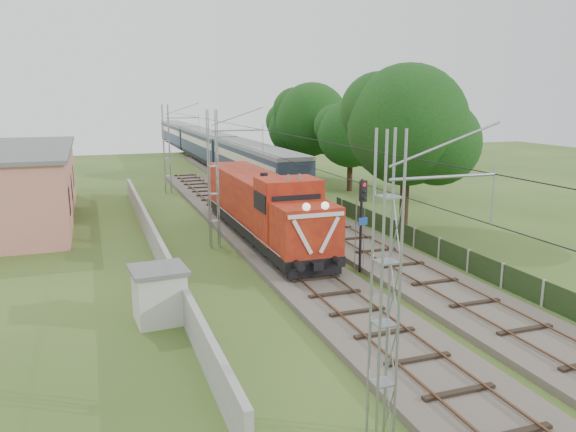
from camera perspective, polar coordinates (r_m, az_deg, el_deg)
name	(u,v)px	position (r m, az deg, el deg)	size (l,w,h in m)	color
ground	(350,314)	(23.42, 6.33, -9.86)	(140.00, 140.00, 0.00)	#33491B
track_main	(292,263)	(29.45, 0.40, -4.77)	(4.20, 70.00, 0.45)	#6B6054
track_side	(296,210)	(42.97, 0.77, 0.63)	(4.20, 80.00, 0.45)	#6B6054
catenary	(214,179)	(32.53, -7.51, 3.73)	(3.31, 70.00, 8.00)	gray
boundary_wall	(154,240)	(32.64, -13.46, -2.39)	(0.25, 40.00, 1.50)	#9E9E99
station_building	(11,184)	(44.25, -26.33, 2.92)	(8.40, 20.40, 5.22)	tan
fence	(468,261)	(29.70, 17.86, -4.38)	(0.12, 32.00, 1.20)	black
locomotive	(262,205)	(33.89, -2.67, 1.13)	(3.08, 17.59, 4.47)	black
coach_rake	(206,144)	(75.42, -8.34, 7.28)	(3.09, 68.96, 3.57)	black
signal_post	(362,209)	(27.85, 7.54, 0.68)	(0.52, 0.41, 4.75)	black
relay_hut	(159,294)	(22.79, -12.94, -7.76)	(2.28, 2.28, 2.20)	beige
tree_a	(409,126)	(38.08, 12.19, 8.89)	(8.38, 7.98, 10.86)	#3C2818
tree_b	(352,135)	(52.45, 6.47, 8.22)	(6.49, 6.18, 8.41)	#3C2818
tree_c	(298,129)	(61.25, 1.00, 8.86)	(6.51, 6.20, 8.44)	#3C2818
tree_d	(313,120)	(58.44, 2.55, 9.72)	(7.81, 7.43, 10.12)	#3C2818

